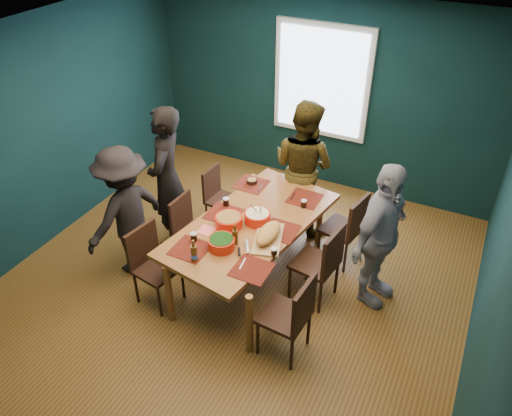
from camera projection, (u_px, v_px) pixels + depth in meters
The scene contains 26 objects.
room at pixel (248, 166), 5.21m from camera, with size 5.01×5.01×2.71m.
dining_table at pixel (251, 228), 5.42m from camera, with size 1.38×2.23×0.79m.
chair_left_far at pixel (218, 193), 6.41m from camera, with size 0.40×0.40×0.83m.
chair_left_mid at pixel (188, 225), 5.82m from camera, with size 0.41×0.41×0.86m.
chair_left_near at pixel (150, 260), 5.27m from camera, with size 0.48×0.48×0.91m.
chair_right_far at pixel (349, 225), 5.76m from camera, with size 0.50×0.50×0.93m.
chair_right_mid at pixel (323, 260), 5.22m from camera, with size 0.50×0.50×0.97m.
chair_right_near at pixel (293, 313), 4.63m from camera, with size 0.46×0.46×0.95m.
person_far_left at pixel (167, 179), 5.89m from camera, with size 0.66×0.43×1.81m, color black.
person_back at pixel (303, 166), 6.21m from camera, with size 0.85×0.66×1.74m, color black.
person_right at pixel (380, 237), 5.10m from camera, with size 0.98×0.41×1.68m, color white.
person_near_left at pixel (126, 212), 5.53m from camera, with size 1.02×0.59×1.59m, color black.
bowl_salad at pixel (229, 221), 5.29m from camera, with size 0.29×0.29×0.12m.
bowl_dumpling at pixel (257, 217), 5.35m from camera, with size 0.28×0.28×0.26m.
bowl_herbs at pixel (221, 243), 4.99m from camera, with size 0.28×0.28×0.12m.
cutting_board at pixel (268, 234), 5.09m from camera, with size 0.42×0.70×0.15m.
small_bowl at pixel (252, 181), 6.01m from camera, with size 0.13×0.13×0.06m.
beer_bottle_a at pixel (194, 253), 4.81m from camera, with size 0.07×0.07×0.25m.
beer_bottle_b at pixel (235, 237), 5.03m from camera, with size 0.06×0.06×0.23m.
cola_glass_a at pixel (194, 237), 5.09m from camera, with size 0.07×0.07×0.10m.
cola_glass_b at pixel (274, 252), 4.89m from camera, with size 0.07×0.07×0.09m.
cola_glass_c at pixel (304, 203), 5.58m from camera, with size 0.07×0.07×0.09m.
cola_glass_d at pixel (226, 202), 5.61m from camera, with size 0.07×0.07×0.10m.
napkin_a at pixel (284, 227), 5.30m from camera, with size 0.13×0.13×0.00m, color #FF6B6D.
napkin_b at pixel (206, 230), 5.26m from camera, with size 0.16×0.16×0.00m, color #FF6B6D.
napkin_c at pixel (251, 272), 4.72m from camera, with size 0.12×0.12×0.00m, color #FF6B6D.
Camera 1 is at (2.08, -3.75, 4.00)m, focal length 35.00 mm.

